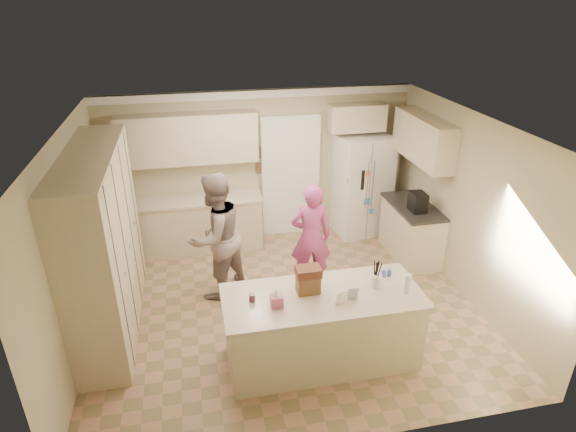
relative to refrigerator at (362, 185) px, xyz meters
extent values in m
cube|color=#9F765E|center=(-1.80, -2.04, -0.91)|extent=(5.20, 4.60, 0.02)
cube|color=white|center=(-1.80, -2.04, 1.71)|extent=(5.20, 4.60, 0.02)
cube|color=tan|center=(-1.80, 0.27, 0.40)|extent=(5.20, 0.02, 2.60)
cube|color=tan|center=(-1.80, -4.35, 0.40)|extent=(5.20, 0.02, 2.60)
cube|color=tan|center=(-4.41, -2.04, 0.40)|extent=(0.02, 4.60, 2.60)
cube|color=tan|center=(0.81, -2.04, 0.40)|extent=(0.02, 4.60, 2.60)
cube|color=white|center=(-1.80, 0.22, 1.63)|extent=(5.20, 0.08, 0.12)
cube|color=beige|center=(-4.10, -1.84, 0.28)|extent=(0.60, 2.60, 2.35)
cube|color=beige|center=(-2.95, -0.04, -0.46)|extent=(2.20, 0.60, 0.88)
cube|color=beige|center=(-2.95, -0.05, 0.00)|extent=(2.24, 0.63, 0.04)
cube|color=beige|center=(-2.95, 0.08, 1.00)|extent=(2.20, 0.35, 0.80)
cube|color=black|center=(-1.25, 0.24, 0.15)|extent=(0.90, 0.06, 2.10)
cube|color=white|center=(-1.25, 0.20, 0.15)|extent=(1.02, 0.03, 2.22)
cube|color=brown|center=(-1.78, 0.23, 0.65)|extent=(0.15, 0.02, 0.20)
cube|color=brown|center=(-1.78, 0.23, 0.38)|extent=(0.15, 0.02, 0.20)
cube|color=white|center=(0.00, 0.00, 0.00)|extent=(1.00, 0.83, 1.80)
cube|color=gray|center=(0.00, -0.35, 0.00)|extent=(0.02, 0.02, 1.78)
cube|color=black|center=(-0.22, -0.37, 0.25)|extent=(0.22, 0.03, 0.35)
cylinder|color=silver|center=(-0.05, -0.37, 0.15)|extent=(0.02, 0.02, 0.85)
cylinder|color=silver|center=(0.05, -0.37, 0.15)|extent=(0.02, 0.02, 0.85)
cube|color=beige|center=(-0.15, 0.08, 1.20)|extent=(0.95, 0.35, 0.45)
cube|color=beige|center=(0.50, -1.04, -0.46)|extent=(0.60, 1.20, 0.88)
cube|color=#2D2B28|center=(0.49, -1.04, 0.00)|extent=(0.63, 1.24, 0.04)
cube|color=beige|center=(0.63, -0.84, 1.05)|extent=(0.35, 1.50, 0.70)
cube|color=black|center=(0.45, -1.24, 0.17)|extent=(0.22, 0.28, 0.30)
cube|color=beige|center=(-1.60, -3.14, -0.46)|extent=(2.20, 0.90, 0.88)
cube|color=beige|center=(-1.60, -3.14, 0.00)|extent=(2.28, 0.96, 0.05)
cylinder|color=white|center=(-0.95, -3.09, 0.10)|extent=(0.13, 0.13, 0.15)
cube|color=#C45D87|center=(-2.15, -3.24, 0.10)|extent=(0.13, 0.13, 0.14)
cone|color=white|center=(-2.15, -3.24, 0.20)|extent=(0.08, 0.08, 0.08)
cube|color=brown|center=(-1.75, -3.04, 0.14)|extent=(0.26, 0.18, 0.22)
cube|color=#592D1E|center=(-1.75, -3.04, 0.30)|extent=(0.28, 0.20, 0.10)
cylinder|color=#59263F|center=(-2.40, -3.09, 0.07)|extent=(0.07, 0.07, 0.09)
cube|color=white|center=(-1.45, -3.34, 0.11)|extent=(0.12, 0.06, 0.16)
cube|color=silver|center=(-1.30, -3.29, 0.11)|extent=(0.12, 0.05, 0.16)
cylinder|color=silver|center=(-0.65, -3.29, 0.14)|extent=(0.07, 0.07, 0.24)
cylinder|color=#4858AA|center=(-0.78, -2.92, 0.07)|extent=(0.05, 0.05, 0.09)
cylinder|color=#4858AA|center=(-0.71, -2.92, 0.07)|extent=(0.05, 0.05, 0.09)
imported|color=gray|center=(-2.69, -1.48, 0.03)|extent=(1.15, 1.11, 1.86)
imported|color=#C246A4|center=(-1.33, -1.56, -0.08)|extent=(0.63, 0.44, 1.63)
camera|label=1|loc=(-2.91, -7.49, 3.18)|focal=30.00mm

